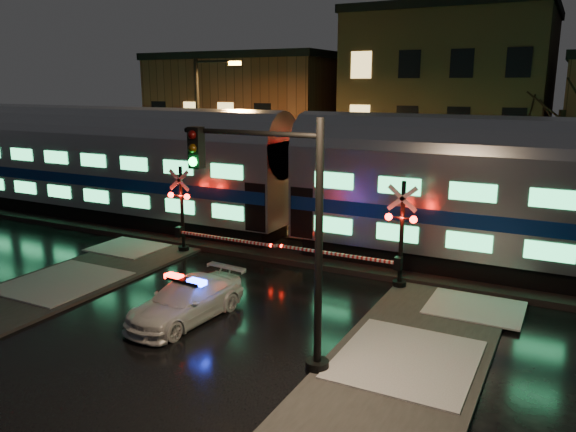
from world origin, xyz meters
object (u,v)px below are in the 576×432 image
object	(u,v)px
police_car	(186,301)
streetlight	(203,126)
traffic_light	(281,239)
crossing_signal_right	(390,245)
crossing_signal_left	(188,219)

from	to	relation	value
police_car	streetlight	size ratio (longest dim) A/B	0.52
police_car	traffic_light	size ratio (longest dim) A/B	0.69
crossing_signal_right	traffic_light	bearing A→B (deg)	-96.50
crossing_signal_left	streetlight	distance (m)	8.48
crossing_signal_right	crossing_signal_left	world-z (taller)	crossing_signal_right
crossing_signal_right	streetlight	size ratio (longest dim) A/B	0.65
traffic_light	streetlight	world-z (taller)	streetlight
police_car	crossing_signal_left	distance (m)	7.14
crossing_signal_right	traffic_light	distance (m)	7.13
police_car	crossing_signal_left	xyz separation A→B (m)	(-4.23, 5.68, 0.94)
traffic_light	streetlight	distance (m)	18.27
crossing_signal_right	traffic_light	size ratio (longest dim) A/B	0.86
crossing_signal_right	crossing_signal_left	distance (m)	9.03
police_car	crossing_signal_right	distance (m)	7.51
police_car	crossing_signal_left	size ratio (longest dim) A/B	0.83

